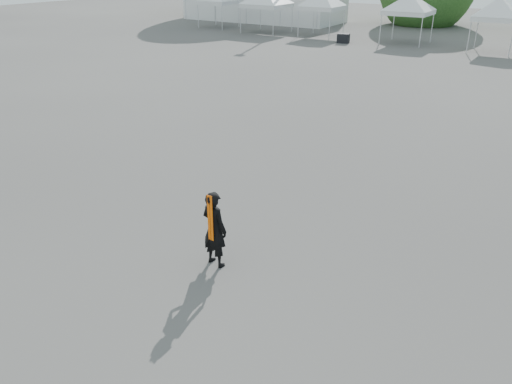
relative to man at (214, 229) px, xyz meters
The scene contains 4 objects.
ground 2.13m from the man, 77.84° to the left, with size 120.00×120.00×0.00m, color #474442.
tent_e 29.27m from the man, 89.43° to the left, with size 3.76×3.76×3.88m.
man is the anchor object (origin of this frame).
crate_west 29.34m from the man, 108.47° to the left, with size 0.83×0.64×0.64m, color black.
Camera 1 is at (4.69, -8.52, 5.44)m, focal length 35.00 mm.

